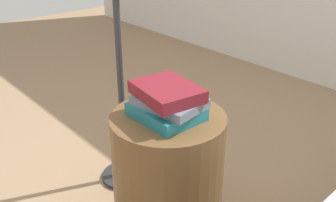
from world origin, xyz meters
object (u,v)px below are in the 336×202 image
side_table (168,182)px  book_teal (165,111)px  book_slate (170,102)px  book_maroon (166,91)px

side_table → book_teal: (-0.00, -0.01, 0.31)m
book_teal → book_slate: size_ratio=1.00×
side_table → book_teal: size_ratio=2.48×
book_teal → book_maroon: size_ratio=0.99×
book_teal → side_table: bearing=63.2°
side_table → book_slate: (0.01, 0.00, 0.35)m
side_table → book_slate: book_slate is taller
side_table → book_maroon: size_ratio=2.46×
book_slate → book_maroon: (-0.01, -0.01, 0.04)m
book_maroon → side_table: bearing=56.7°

